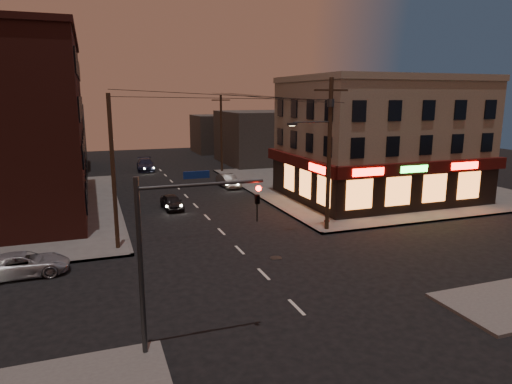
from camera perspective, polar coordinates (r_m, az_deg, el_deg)
name	(u,v)px	position (r m, az deg, el deg)	size (l,w,h in m)	color
ground	(264,274)	(23.81, 0.96, -10.24)	(120.00, 120.00, 0.00)	black
sidewalk_ne	(361,185)	(48.14, 13.01, 0.91)	(24.00, 28.00, 0.15)	#514F4C
pizza_building	(379,138)	(41.70, 15.10, 6.48)	(15.85, 12.85, 10.50)	gray
bg_building_ne_a	(260,137)	(62.79, 0.55, 6.86)	(10.00, 12.00, 7.00)	#3F3D3A
bg_building_nw	(47,137)	(63.00, -24.68, 6.26)	(9.00, 10.00, 8.00)	#3F3D3A
bg_building_ne_b	(219,134)	(75.51, -4.64, 7.28)	(8.00, 8.00, 6.00)	#3F3D3A
utility_pole_main	(328,146)	(30.33, 8.96, 5.67)	(4.20, 0.44, 10.00)	#382619
utility_pole_far	(221,133)	(54.78, -4.35, 7.31)	(0.26, 0.26, 9.00)	#382619
utility_pole_west	(113,173)	(27.46, -17.42, 2.29)	(0.24, 0.24, 9.00)	#382619
traffic_signal	(170,240)	(15.91, -10.66, -5.89)	(4.49, 0.32, 6.47)	#333538
suv_cross	(24,264)	(26.23, -27.06, -8.05)	(2.02, 4.38, 1.22)	#A0A1A8
sedan_near	(172,202)	(37.49, -10.48, -1.24)	(1.40, 3.48, 1.19)	black
sedan_mid	(228,181)	(45.93, -3.48, 1.40)	(1.36, 3.89, 1.28)	slate
sedan_far	(145,165)	(57.84, -13.65, 3.33)	(2.02, 4.98, 1.44)	#1D213A
fire_hydrant	(327,221)	(31.56, 8.83, -3.62)	(0.39, 0.39, 0.85)	maroon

